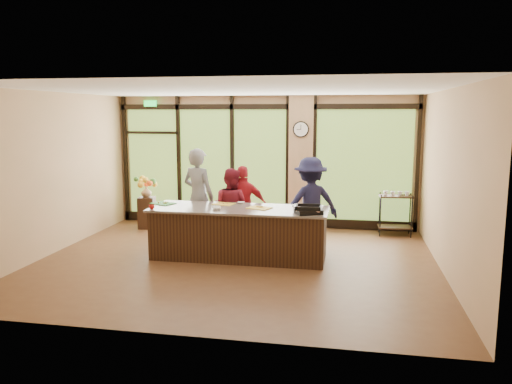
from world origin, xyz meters
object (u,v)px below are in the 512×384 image
at_px(cook_left, 199,197).
at_px(flower_stand, 147,213).
at_px(island_base, 239,234).
at_px(roasting_pan, 308,211).
at_px(bar_cart, 396,209).
at_px(cook_right, 310,203).

xyz_separation_m(cook_left, flower_stand, (-1.58, 1.11, -0.61)).
bearing_deg(flower_stand, island_base, -46.30).
xyz_separation_m(roasting_pan, bar_cart, (1.66, 2.55, -0.38)).
height_order(roasting_pan, bar_cart, roasting_pan).
bearing_deg(cook_right, flower_stand, -40.17).
distance_m(roasting_pan, flower_stand, 4.49).
height_order(cook_right, flower_stand, cook_right).
relative_size(cook_right, flower_stand, 2.48).
bearing_deg(roasting_pan, bar_cart, 32.19).
bearing_deg(island_base, cook_left, 141.36).
bearing_deg(bar_cart, cook_left, -163.62).
xyz_separation_m(cook_right, bar_cart, (1.72, 1.39, -0.31)).
xyz_separation_m(cook_left, cook_right, (2.22, 0.07, -0.07)).
bearing_deg(roasting_pan, island_base, 142.45).
height_order(island_base, cook_right, cook_right).
bearing_deg(cook_left, roasting_pan, 175.52).
relative_size(cook_left, bar_cart, 2.01).
distance_m(island_base, cook_left, 1.39).
bearing_deg(cook_left, bar_cart, -138.54).
relative_size(island_base, roasting_pan, 7.30).
bearing_deg(bar_cart, flower_stand, 179.65).
xyz_separation_m(roasting_pan, flower_stand, (-3.86, 2.21, -0.60)).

